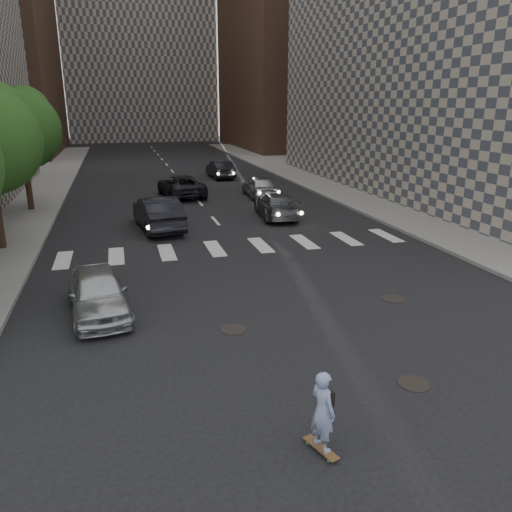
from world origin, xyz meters
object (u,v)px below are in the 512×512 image
Objects in this scene: traffic_car_c at (181,186)px; silver_sedan at (98,293)px; traffic_car_e at (220,169)px; tree_c at (22,126)px; traffic_car_b at (276,205)px; skateboarder at (323,411)px; traffic_car_a at (158,213)px; traffic_car_d at (259,186)px.

silver_sedan is at bearing 67.92° from traffic_car_c.
traffic_car_e is at bearing 64.11° from silver_sedan.
traffic_car_e is at bearing 37.34° from tree_c.
skateboarder is at bearing 80.53° from traffic_car_b.
tree_c is 1.55× the size of traffic_car_e.
traffic_car_a is at bearing 68.54° from silver_sedan.
traffic_car_a is at bearing 65.52° from traffic_car_e.
skateboarder is 8.23m from silver_sedan.
traffic_car_c is 8.53m from traffic_car_e.
skateboarder is 25.39m from traffic_car_c.
traffic_car_a is 6.35m from traffic_car_b.
traffic_car_d is at bearing -142.11° from traffic_car_a.
skateboarder is 0.37× the size of traffic_car_e.
skateboarder is at bearing 78.80° from traffic_car_d.
traffic_car_d is at bearing 53.35° from silver_sedan.
traffic_car_b is at bearing 84.87° from traffic_car_d.
silver_sedan is 18.72m from traffic_car_c.
tree_c is at bearing 90.16° from skateboarder.
traffic_car_e reaches higher than traffic_car_b.
skateboarder is 33.22m from traffic_car_e.
traffic_car_b is at bearing 56.20° from skateboarder.
traffic_car_c is at bearing 69.62° from skateboarder.
traffic_car_b is (8.79, 10.75, -0.01)m from silver_sedan.
traffic_car_d is at bearing 92.01° from traffic_car_e.
traffic_car_b is 1.11× the size of traffic_car_d.
tree_c is 9.72m from traffic_car_a.
traffic_car_d is (5.66, 24.00, -0.14)m from skateboarder.
traffic_car_b is at bearing -177.93° from traffic_car_a.
traffic_car_a reaches higher than traffic_car_d.
traffic_car_b is 0.91× the size of traffic_car_c.
silver_sedan is 10.07m from traffic_car_a.
silver_sedan is (3.95, -15.88, -3.98)m from tree_c.
tree_c is 1.69× the size of silver_sedan.
tree_c is at bearing 97.03° from silver_sedan.
skateboarder is at bearing 78.60° from traffic_car_e.
traffic_car_c is at bearing -55.16° from traffic_car_b.
traffic_car_e is (4.90, 32.85, -0.13)m from skateboarder.
traffic_car_d is (0.76, 6.00, 0.04)m from traffic_car_b.
traffic_car_e is (4.10, 7.48, 0.01)m from traffic_car_c.
traffic_car_a is 1.14× the size of traffic_car_e.
traffic_car_e is (-0.76, 8.86, 0.01)m from traffic_car_d.
tree_c is 4.18× the size of skateboarder.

